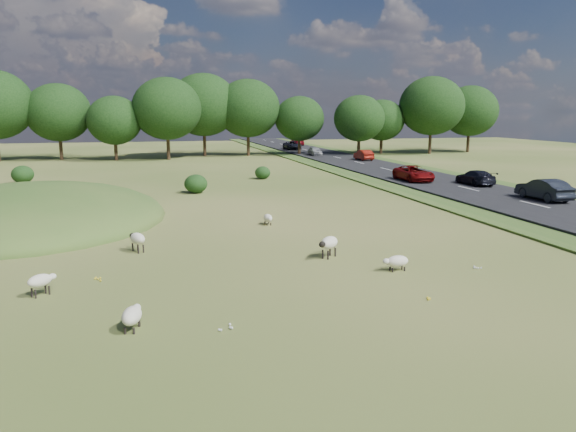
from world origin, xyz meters
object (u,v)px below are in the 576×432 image
object	(u,v)px
sheep_0	(137,239)
sheep_5	(132,315)
sheep_3	(41,281)
car_7	(414,173)
car_2	(364,155)
car_6	(292,145)
car_5	(315,151)
car_3	(475,177)
car_1	(544,189)
car_4	(297,142)
sheep_4	(268,218)
sheep_1	(397,261)
sheep_2	(329,243)

from	to	relation	value
sheep_0	sheep_5	size ratio (longest dim) A/B	1.00
sheep_3	car_7	size ratio (longest dim) A/B	0.21
car_2	car_6	xyz separation A→B (m)	(-3.80, 21.61, 0.02)
sheep_5	car_5	distance (m)	64.12
car_2	car_7	world-z (taller)	car_7
car_2	car_3	distance (m)	25.25
car_1	sheep_5	bearing A→B (deg)	31.69
sheep_3	car_4	xyz separation A→B (m)	(30.68, 79.44, 0.38)
sheep_4	car_7	size ratio (longest dim) A/B	0.22
sheep_1	sheep_3	size ratio (longest dim) A/B	1.08
car_1	sheep_3	bearing A→B (deg)	22.94
car_3	car_4	size ratio (longest dim) A/B	0.92
car_6	sheep_0	bearing A→B (deg)	-110.68
sheep_0	car_6	bearing A→B (deg)	-46.09
car_2	car_5	bearing A→B (deg)	-66.65
car_4	car_6	world-z (taller)	car_4
sheep_3	car_7	world-z (taller)	car_7
car_3	car_4	world-z (taller)	car_4
sheep_2	sheep_5	size ratio (longest dim) A/B	0.99
sheep_0	car_2	distance (m)	49.46
car_1	car_2	world-z (taller)	car_1
sheep_2	car_3	distance (m)	27.12
sheep_0	car_3	size ratio (longest dim) A/B	0.30
sheep_1	car_1	size ratio (longest dim) A/B	0.25
sheep_4	car_2	bearing A→B (deg)	149.78
sheep_2	car_3	xyz separation A→B (m)	(19.31, 19.04, 0.20)
sheep_4	sheep_0	bearing A→B (deg)	-58.05
car_1	sheep_0	bearing A→B (deg)	14.97
sheep_0	car_3	xyz separation A→B (m)	(27.48, 15.87, 0.25)
car_1	sheep_2	bearing A→B (deg)	28.57
sheep_3	car_6	bearing A→B (deg)	27.88
sheep_0	sheep_4	xyz separation A→B (m)	(7.13, 4.63, -0.24)
sheep_5	car_4	size ratio (longest dim) A/B	0.27
car_2	car_7	xyz separation A→B (m)	(-3.80, -21.49, 0.02)
sheep_3	car_4	bearing A→B (deg)	28.23
sheep_5	car_4	bearing A→B (deg)	-3.64
sheep_2	sheep_1	bearing A→B (deg)	85.83
sheep_0	car_3	bearing A→B (deg)	-85.40
sheep_0	sheep_5	xyz separation A→B (m)	(-0.05, -9.65, -0.18)
car_2	car_4	bearing A→B (deg)	-90.00
sheep_5	car_1	xyz separation A→B (m)	(27.53, 17.00, 0.54)
sheep_3	sheep_4	bearing A→B (deg)	4.19
sheep_0	car_2	world-z (taller)	car_2
car_4	car_5	world-z (taller)	car_4
car_6	sheep_5	bearing A→B (deg)	-108.15
sheep_2	car_5	size ratio (longest dim) A/B	0.35
car_3	car_6	size ratio (longest dim) A/B	0.89
sheep_5	car_7	distance (m)	37.69
sheep_2	car_4	world-z (taller)	car_4
sheep_2	car_4	distance (m)	79.36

